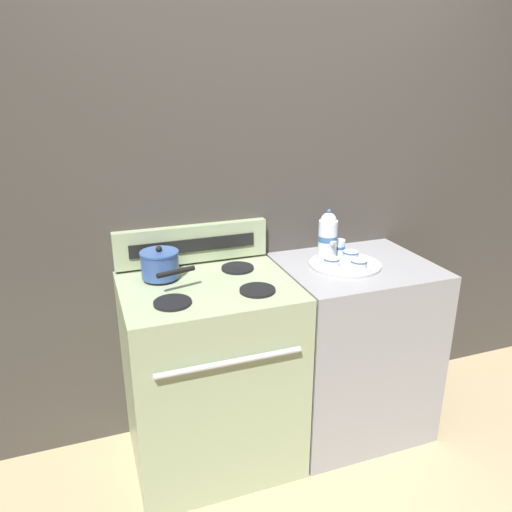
{
  "coord_description": "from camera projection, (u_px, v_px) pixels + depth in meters",
  "views": [
    {
      "loc": [
        -0.84,
        -1.94,
        1.76
      ],
      "look_at": [
        -0.11,
        0.07,
        0.99
      ],
      "focal_mm": 35.0,
      "sensor_mm": 36.0,
      "label": 1
    }
  ],
  "objects": [
    {
      "name": "creamer_jug",
      "position": [
        339.0,
        247.0,
        2.48
      ],
      "size": [
        0.06,
        0.06,
        0.08
      ],
      "color": "silver",
      "rests_on": "serving_tray"
    },
    {
      "name": "side_counter",
      "position": [
        351.0,
        347.0,
        2.56
      ],
      "size": [
        0.72,
        0.61,
        0.91
      ],
      "color": "#939399",
      "rests_on": "ground"
    },
    {
      "name": "wall_back",
      "position": [
        260.0,
        216.0,
        2.5
      ],
      "size": [
        6.0,
        0.05,
        2.2
      ],
      "color": "#423D38",
      "rests_on": "ground"
    },
    {
      "name": "teapot",
      "position": [
        328.0,
        236.0,
        2.39
      ],
      "size": [
        0.09,
        0.15,
        0.25
      ],
      "color": "silver",
      "rests_on": "serving_tray"
    },
    {
      "name": "control_panel",
      "position": [
        192.0,
        244.0,
        2.38
      ],
      "size": [
        0.74,
        0.05,
        0.18
      ],
      "color": "#9EAD84",
      "rests_on": "stove"
    },
    {
      "name": "teacup_front",
      "position": [
        359.0,
        265.0,
        2.29
      ],
      "size": [
        0.11,
        0.11,
        0.05
      ],
      "color": "silver",
      "rests_on": "serving_tray"
    },
    {
      "name": "stove",
      "position": [
        211.0,
        374.0,
        2.32
      ],
      "size": [
        0.75,
        0.63,
        0.92
      ],
      "color": "#9EAD84",
      "rests_on": "ground"
    },
    {
      "name": "teacup_right",
      "position": [
        332.0,
        263.0,
        2.32
      ],
      "size": [
        0.11,
        0.11,
        0.05
      ],
      "color": "silver",
      "rests_on": "serving_tray"
    },
    {
      "name": "teacup_left",
      "position": [
        351.0,
        256.0,
        2.41
      ],
      "size": [
        0.11,
        0.11,
        0.05
      ],
      "color": "silver",
      "rests_on": "serving_tray"
    },
    {
      "name": "serving_tray",
      "position": [
        345.0,
        264.0,
        2.38
      ],
      "size": [
        0.34,
        0.34,
        0.01
      ],
      "color": "#B2B2B7",
      "rests_on": "side_counter"
    },
    {
      "name": "ground_plane",
      "position": [
        281.0,
        436.0,
        2.59
      ],
      "size": [
        6.0,
        6.0,
        0.0
      ],
      "primitive_type": "plane",
      "color": "tan"
    },
    {
      "name": "saucepan",
      "position": [
        160.0,
        264.0,
        2.2
      ],
      "size": [
        0.21,
        0.28,
        0.15
      ],
      "color": "#335193",
      "rests_on": "stove"
    }
  ]
}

